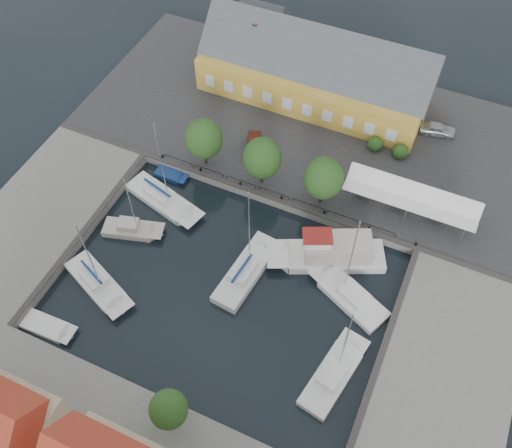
{
  "coord_description": "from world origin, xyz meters",
  "views": [
    {
      "loc": [
        14.65,
        -26.51,
        49.57
      ],
      "look_at": [
        0.0,
        6.0,
        1.5
      ],
      "focal_mm": 40.0,
      "sensor_mm": 36.0,
      "label": 1
    }
  ],
  "objects_px": {
    "east_boat_a": "(350,297)",
    "east_boat_c": "(333,375)",
    "warehouse": "(311,70)",
    "car_silver": "(438,129)",
    "west_boat_b": "(132,230)",
    "tent_canopy": "(412,196)",
    "west_boat_d": "(98,284)",
    "car_red": "(253,145)",
    "west_boat_a": "(163,200)",
    "launch_nw": "(171,176)",
    "center_sailboat": "(245,274)",
    "launch_sw": "(49,328)",
    "trawler": "(331,254)"
  },
  "relations": [
    {
      "from": "west_boat_d",
      "to": "launch_nw",
      "type": "xyz_separation_m",
      "value": [
        -0.53,
        15.67,
        -0.18
      ]
    },
    {
      "from": "car_silver",
      "to": "trawler",
      "type": "relative_size",
      "value": 0.35
    },
    {
      "from": "tent_canopy",
      "to": "warehouse",
      "type": "bearing_deg",
      "value": 140.14
    },
    {
      "from": "car_silver",
      "to": "center_sailboat",
      "type": "height_order",
      "value": "center_sailboat"
    },
    {
      "from": "car_silver",
      "to": "car_red",
      "type": "relative_size",
      "value": 0.99
    },
    {
      "from": "tent_canopy",
      "to": "car_silver",
      "type": "relative_size",
      "value": 3.25
    },
    {
      "from": "car_silver",
      "to": "west_boat_b",
      "type": "distance_m",
      "value": 37.63
    },
    {
      "from": "warehouse",
      "to": "trawler",
      "type": "xyz_separation_m",
      "value": [
        10.98,
        -22.31,
        -3.41
      ]
    },
    {
      "from": "trawler",
      "to": "west_boat_b",
      "type": "height_order",
      "value": "west_boat_b"
    },
    {
      "from": "warehouse",
      "to": "car_red",
      "type": "xyz_separation_m",
      "value": [
        -2.33,
        -12.19,
        -2.71
      ]
    },
    {
      "from": "warehouse",
      "to": "launch_sw",
      "type": "xyz_separation_m",
      "value": [
        -10.81,
        -40.77,
        -4.34
      ]
    },
    {
      "from": "trawler",
      "to": "west_boat_b",
      "type": "relative_size",
      "value": 1.34
    },
    {
      "from": "warehouse",
      "to": "car_silver",
      "type": "bearing_deg",
      "value": -2.54
    },
    {
      "from": "car_silver",
      "to": "center_sailboat",
      "type": "distance_m",
      "value": 29.94
    },
    {
      "from": "car_red",
      "to": "west_boat_a",
      "type": "relative_size",
      "value": 0.33
    },
    {
      "from": "west_boat_b",
      "to": "launch_sw",
      "type": "distance_m",
      "value": 13.11
    },
    {
      "from": "car_silver",
      "to": "launch_sw",
      "type": "distance_m",
      "value": 48.57
    },
    {
      "from": "car_silver",
      "to": "launch_sw",
      "type": "xyz_separation_m",
      "value": [
        -27.47,
        -40.03,
        -1.64
      ]
    },
    {
      "from": "car_silver",
      "to": "launch_sw",
      "type": "relative_size",
      "value": 0.78
    },
    {
      "from": "warehouse",
      "to": "west_boat_b",
      "type": "relative_size",
      "value": 3.09
    },
    {
      "from": "trawler",
      "to": "launch_sw",
      "type": "relative_size",
      "value": 2.24
    },
    {
      "from": "warehouse",
      "to": "center_sailboat",
      "type": "bearing_deg",
      "value": -82.19
    },
    {
      "from": "center_sailboat",
      "to": "west_boat_a",
      "type": "relative_size",
      "value": 0.99
    },
    {
      "from": "warehouse",
      "to": "car_silver",
      "type": "relative_size",
      "value": 6.62
    },
    {
      "from": "west_boat_a",
      "to": "tent_canopy",
      "type": "bearing_deg",
      "value": 19.47
    },
    {
      "from": "trawler",
      "to": "car_red",
      "type": "bearing_deg",
      "value": 142.73
    },
    {
      "from": "car_red",
      "to": "center_sailboat",
      "type": "relative_size",
      "value": 0.34
    },
    {
      "from": "west_boat_a",
      "to": "east_boat_c",
      "type": "bearing_deg",
      "value": -25.31
    },
    {
      "from": "launch_sw",
      "to": "warehouse",
      "type": "bearing_deg",
      "value": 75.14
    },
    {
      "from": "car_silver",
      "to": "east_boat_a",
      "type": "xyz_separation_m",
      "value": [
        -2.36,
        -25.13,
        -1.47
      ]
    },
    {
      "from": "car_silver",
      "to": "center_sailboat",
      "type": "xyz_separation_m",
      "value": [
        -12.85,
        -27.0,
        -1.37
      ]
    },
    {
      "from": "warehouse",
      "to": "east_boat_c",
      "type": "height_order",
      "value": "east_boat_c"
    },
    {
      "from": "east_boat_a",
      "to": "tent_canopy",
      "type": "bearing_deg",
      "value": 79.16
    },
    {
      "from": "east_boat_a",
      "to": "launch_nw",
      "type": "distance_m",
      "value": 24.85
    },
    {
      "from": "car_red",
      "to": "west_boat_a",
      "type": "xyz_separation_m",
      "value": [
        -6.26,
        -10.57,
        -1.45
      ]
    },
    {
      "from": "trawler",
      "to": "east_boat_a",
      "type": "xyz_separation_m",
      "value": [
        3.32,
        -3.55,
        -0.75
      ]
    },
    {
      "from": "center_sailboat",
      "to": "west_boat_a",
      "type": "bearing_deg",
      "value": 158.08
    },
    {
      "from": "east_boat_a",
      "to": "east_boat_c",
      "type": "bearing_deg",
      "value": -81.61
    },
    {
      "from": "west_boat_b",
      "to": "east_boat_c",
      "type": "bearing_deg",
      "value": -14.41
    },
    {
      "from": "car_red",
      "to": "west_boat_d",
      "type": "height_order",
      "value": "west_boat_d"
    },
    {
      "from": "west_boat_d",
      "to": "launch_sw",
      "type": "distance_m",
      "value": 6.17
    },
    {
      "from": "warehouse",
      "to": "east_boat_a",
      "type": "distance_m",
      "value": 29.85
    },
    {
      "from": "center_sailboat",
      "to": "launch_sw",
      "type": "bearing_deg",
      "value": -138.29
    },
    {
      "from": "east_boat_a",
      "to": "launch_nw",
      "type": "xyz_separation_m",
      "value": [
        -23.93,
        6.7,
        -0.17
      ]
    },
    {
      "from": "east_boat_c",
      "to": "launch_nw",
      "type": "relative_size",
      "value": 2.78
    },
    {
      "from": "tent_canopy",
      "to": "car_red",
      "type": "height_order",
      "value": "tent_canopy"
    },
    {
      "from": "warehouse",
      "to": "west_boat_d",
      "type": "distance_m",
      "value": 36.25
    },
    {
      "from": "tent_canopy",
      "to": "center_sailboat",
      "type": "distance_m",
      "value": 19.17
    },
    {
      "from": "warehouse",
      "to": "west_boat_d",
      "type": "height_order",
      "value": "west_boat_d"
    },
    {
      "from": "west_boat_b",
      "to": "launch_nw",
      "type": "xyz_separation_m",
      "value": [
        -0.1,
        8.55,
        -0.17
      ]
    }
  ]
}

